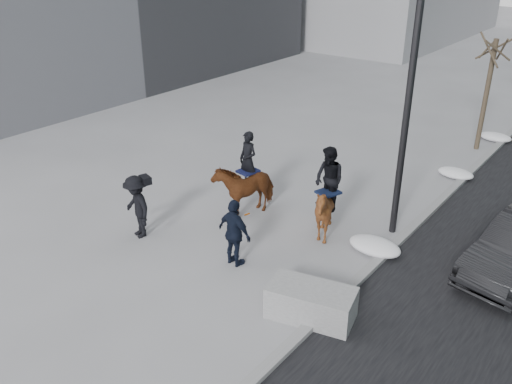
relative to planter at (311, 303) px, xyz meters
The scene contains 10 objects.
ground 2.88m from the planter, 169.44° to the left, with size 120.00×120.00×0.00m, color gray.
curb 10.53m from the planter, 88.94° to the left, with size 0.25×90.00×0.12m, color gray.
planter is the anchor object (origin of this frame).
tree_near 12.58m from the planter, 91.87° to the left, with size 1.20×1.20×4.58m, color #3B2D23, non-canonical shape.
mounted_left 5.14m from the planter, 144.45° to the left, with size 1.16×2.00×2.44m.
mounted_right 3.49m from the planter, 116.62° to the left, with size 1.76×1.86×2.55m.
feeder 2.72m from the planter, 166.88° to the left, with size 1.07×0.91×1.75m.
camera_crew 5.58m from the planter, behind, with size 1.28×0.96×1.75m.
lamppost 6.59m from the planter, 92.51° to the left, with size 0.25×1.96×9.09m.
snow_piles 8.00m from the planter, 90.76° to the left, with size 1.39×11.37×0.35m.
Camera 1 is at (7.59, -8.63, 7.42)m, focal length 38.00 mm.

